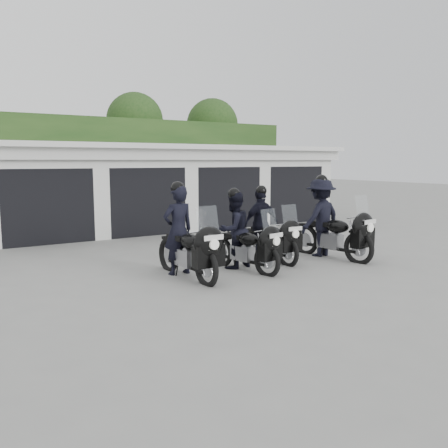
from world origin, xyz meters
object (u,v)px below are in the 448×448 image
police_bike_b (240,234)px  police_bike_c (266,228)px  police_bike_a (186,239)px  police_bike_d (327,221)px

police_bike_b → police_bike_c: same height
police_bike_a → police_bike_c: police_bike_a is taller
police_bike_c → police_bike_a: bearing=-169.0°
police_bike_d → police_bike_b: bearing=171.1°
police_bike_a → police_bike_b: bearing=-2.2°
police_bike_a → police_bike_b: size_ratio=1.10×
police_bike_b → police_bike_d: size_ratio=0.87×
police_bike_c → police_bike_d: 1.60m
police_bike_b → police_bike_d: bearing=-11.1°
police_bike_a → police_bike_c: 2.55m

